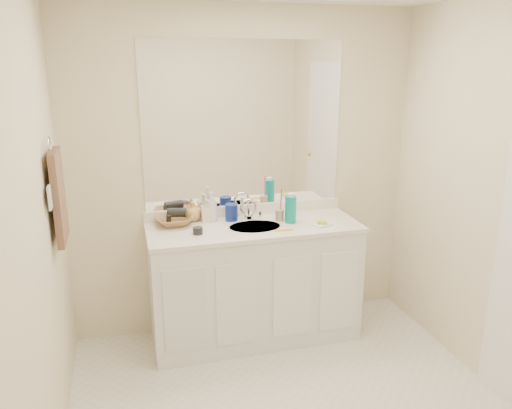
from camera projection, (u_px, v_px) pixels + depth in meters
name	position (u px, v px, depth m)	size (l,w,h in m)	color
wall_back	(245.00, 174.00, 3.73)	(2.60, 0.02, 2.40)	beige
wall_front	(483.00, 381.00, 1.32)	(2.60, 0.02, 2.40)	beige
wall_left	(30.00, 253.00, 2.19)	(0.02, 2.60, 2.40)	beige
vanity_cabinet	(254.00, 284.00, 3.69)	(1.50, 0.55, 0.85)	silver
countertop	(254.00, 227.00, 3.57)	(1.52, 0.57, 0.03)	white
backsplash	(245.00, 210.00, 3.79)	(1.52, 0.03, 0.08)	white
sink_basin	(255.00, 228.00, 3.55)	(0.37, 0.37, 0.02)	#BDB5A5
faucet	(249.00, 212.00, 3.70)	(0.02, 0.02, 0.11)	silver
mirror	(244.00, 125.00, 3.62)	(1.48, 0.01, 1.20)	white
blue_mug	(231.00, 212.00, 3.66)	(0.09, 0.09, 0.12)	navy
tan_cup	(279.00, 215.00, 3.66)	(0.06, 0.06, 0.08)	tan
toothbrush	(281.00, 201.00, 3.63)	(0.01, 0.01, 0.19)	#E43C6B
mouthwash_bottle	(290.00, 209.00, 3.60)	(0.08, 0.08, 0.20)	#0B8C86
soap_dish	(322.00, 225.00, 3.56)	(0.11, 0.09, 0.01)	white
green_soap	(322.00, 222.00, 3.55)	(0.07, 0.05, 0.02)	#A5DD36
orange_comb	(284.00, 230.00, 3.46)	(0.13, 0.03, 0.01)	orange
dark_jar	(198.00, 231.00, 3.38)	(0.07, 0.07, 0.05)	black
soap_bottle_white	(212.00, 207.00, 3.64)	(0.08, 0.08, 0.22)	silver
soap_bottle_cream	(206.00, 210.00, 3.64)	(0.08, 0.08, 0.17)	beige
soap_bottle_yellow	(193.00, 211.00, 3.65)	(0.11, 0.11, 0.14)	tan
wicker_basket	(174.00, 221.00, 3.57)	(0.26, 0.26, 0.06)	olive
hair_dryer	(177.00, 213.00, 3.56)	(0.07, 0.07, 0.13)	black
towel_ring	(49.00, 146.00, 2.82)	(0.11, 0.11, 0.01)	silver
hand_towel	(59.00, 197.00, 2.91)	(0.04, 0.32, 0.55)	#4B3428
switch_plate	(50.00, 198.00, 2.71)	(0.01, 0.09, 0.13)	silver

